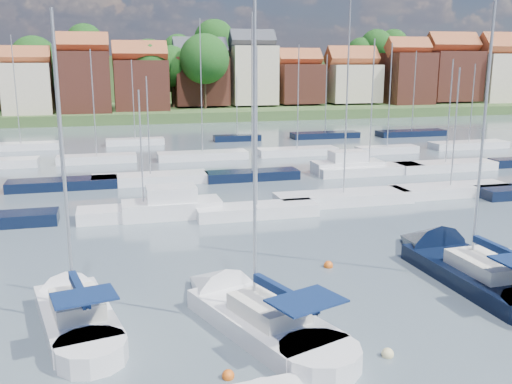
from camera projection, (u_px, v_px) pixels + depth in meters
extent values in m
plane|color=#4C5A67|center=(201.00, 165.00, 61.19)|extent=(260.00, 260.00, 0.00)
cube|color=silver|center=(77.00, 321.00, 24.04)|extent=(3.99, 6.95, 1.20)
cone|color=silver|center=(63.00, 287.00, 27.60)|extent=(3.31, 3.66, 2.72)
cylinder|color=silver|center=(91.00, 356.00, 21.19)|extent=(3.22, 3.22, 1.20)
cube|color=silver|center=(77.00, 304.00, 23.43)|extent=(2.42, 3.05, 0.70)
cylinder|color=#B2B2B7|center=(63.00, 164.00, 22.94)|extent=(0.14, 0.14, 12.09)
cylinder|color=#B2B2B7|center=(79.00, 293.00, 22.44)|extent=(0.84, 3.57, 0.10)
cube|color=#0E1E46|center=(79.00, 289.00, 22.41)|extent=(1.00, 3.43, 0.35)
cube|color=#0E1E46|center=(84.00, 296.00, 21.35)|extent=(2.60, 2.07, 0.08)
cube|color=silver|center=(262.00, 324.00, 23.75)|extent=(5.41, 8.01, 1.20)
cone|color=silver|center=(207.00, 288.00, 27.48)|extent=(4.12, 4.43, 3.09)
cylinder|color=silver|center=(320.00, 362.00, 20.77)|extent=(3.95, 3.95, 1.20)
cube|color=silver|center=(269.00, 307.00, 23.12)|extent=(3.08, 3.63, 0.70)
cylinder|color=#B2B2B7|center=(255.00, 145.00, 22.49)|extent=(0.14, 0.14, 13.71)
cylinder|color=#B2B2B7|center=(284.00, 296.00, 22.10)|extent=(1.49, 3.90, 0.10)
cube|color=#0E1E46|center=(285.00, 293.00, 22.07)|extent=(1.61, 3.78, 0.35)
cube|color=#0E1E46|center=(306.00, 301.00, 20.96)|extent=(3.09, 2.63, 0.08)
cube|color=black|center=(478.00, 278.00, 28.76)|extent=(3.97, 8.85, 1.20)
cone|color=black|center=(419.00, 245.00, 33.85)|extent=(3.79, 4.38, 3.63)
cube|color=silver|center=(488.00, 264.00, 27.99)|extent=(2.68, 3.73, 0.70)
cylinder|color=#B2B2B7|center=(486.00, 100.00, 27.34)|extent=(0.14, 0.14, 16.51)
cylinder|color=#B2B2B7|center=(507.00, 256.00, 26.66)|extent=(0.29, 4.84, 0.10)
cube|color=#0E1E46|center=(507.00, 253.00, 26.63)|extent=(0.48, 4.61, 0.35)
sphere|color=#D85914|center=(228.00, 378.00, 20.16)|extent=(0.45, 0.45, 0.45)
sphere|color=beige|center=(387.00, 356.00, 21.65)|extent=(0.47, 0.47, 0.47)
sphere|color=#D85914|center=(328.00, 267.00, 30.99)|extent=(0.51, 0.51, 0.51)
sphere|color=beige|center=(508.00, 254.00, 33.09)|extent=(0.51, 0.51, 0.51)
cube|color=silver|center=(144.00, 213.00, 40.66)|extent=(9.22, 2.58, 1.00)
cylinder|color=#B2B2B7|center=(141.00, 149.00, 39.63)|extent=(0.12, 0.12, 8.18)
cube|color=silver|center=(257.00, 211.00, 41.08)|extent=(8.78, 2.46, 1.00)
cylinder|color=#B2B2B7|center=(257.00, 128.00, 39.73)|extent=(0.12, 0.12, 11.06)
cube|color=silver|center=(343.00, 199.00, 44.87)|extent=(10.79, 3.02, 1.00)
cylinder|color=#B2B2B7|center=(347.00, 97.00, 43.09)|extent=(0.12, 0.12, 14.87)
cube|color=silver|center=(450.00, 191.00, 47.59)|extent=(10.13, 2.84, 1.00)
cylinder|color=#B2B2B7|center=(455.00, 128.00, 46.39)|extent=(0.12, 0.12, 9.59)
cube|color=silver|center=(172.00, 210.00, 40.91)|extent=(7.00, 2.60, 1.40)
cube|color=silver|center=(171.00, 195.00, 40.67)|extent=(3.50, 2.20, 1.30)
cube|color=black|center=(63.00, 185.00, 49.92)|extent=(9.30, 2.60, 1.00)
cylinder|color=#B2B2B7|center=(57.00, 113.00, 48.52)|extent=(0.12, 0.12, 11.48)
cube|color=silver|center=(151.00, 179.00, 52.13)|extent=(10.40, 2.91, 1.00)
cylinder|color=#B2B2B7|center=(148.00, 126.00, 51.03)|extent=(0.12, 0.12, 8.77)
cube|color=black|center=(252.00, 176.00, 53.73)|extent=(8.80, 2.46, 1.00)
cylinder|color=#B2B2B7|center=(252.00, 94.00, 52.01)|extent=(0.12, 0.12, 14.33)
cube|color=silver|center=(369.00, 170.00, 56.52)|extent=(10.73, 3.00, 1.00)
cylinder|color=#B2B2B7|center=(372.00, 103.00, 55.04)|extent=(0.12, 0.12, 12.14)
cube|color=silver|center=(445.00, 167.00, 58.39)|extent=(10.48, 2.93, 1.00)
cylinder|color=#B2B2B7|center=(449.00, 111.00, 57.12)|extent=(0.12, 0.12, 10.28)
cube|color=silver|center=(347.00, 168.00, 56.81)|extent=(7.00, 2.60, 1.40)
cube|color=silver|center=(348.00, 157.00, 56.56)|extent=(3.50, 2.20, 1.30)
cube|color=silver|center=(97.00, 159.00, 62.72)|extent=(8.49, 2.38, 1.00)
cylinder|color=#B2B2B7|center=(93.00, 103.00, 61.34)|extent=(0.12, 0.12, 11.31)
cube|color=silver|center=(203.00, 156.00, 64.87)|extent=(10.16, 2.85, 1.00)
cylinder|color=#B2B2B7|center=(201.00, 87.00, 63.11)|extent=(0.12, 0.12, 14.59)
cube|color=silver|center=(297.00, 152.00, 67.75)|extent=(9.53, 2.67, 1.00)
cylinder|color=#B2B2B7|center=(298.00, 97.00, 66.29)|extent=(0.12, 0.12, 11.91)
cube|color=silver|center=(387.00, 150.00, 69.11)|extent=(7.62, 2.13, 1.00)
cylinder|color=#B2B2B7|center=(390.00, 96.00, 67.63)|extent=(0.12, 0.12, 12.13)
cube|color=silver|center=(469.00, 145.00, 73.07)|extent=(10.17, 2.85, 1.00)
cylinder|color=#B2B2B7|center=(472.00, 103.00, 71.86)|extent=(0.12, 0.12, 9.73)
cube|color=silver|center=(21.00, 147.00, 71.80)|extent=(9.24, 2.59, 1.00)
cylinder|color=#B2B2B7|center=(16.00, 90.00, 70.20)|extent=(0.12, 0.12, 13.17)
cube|color=silver|center=(135.00, 142.00, 75.95)|extent=(7.57, 2.12, 1.00)
cylinder|color=#B2B2B7|center=(133.00, 100.00, 74.69)|extent=(0.12, 0.12, 10.24)
cube|color=black|center=(237.00, 139.00, 79.51)|extent=(6.58, 1.84, 1.00)
cylinder|color=#B2B2B7|center=(237.00, 106.00, 78.50)|extent=(0.12, 0.12, 8.01)
cube|color=black|center=(325.00, 136.00, 82.63)|extent=(9.92, 2.78, 1.00)
cylinder|color=#B2B2B7|center=(326.00, 94.00, 81.28)|extent=(0.12, 0.12, 10.92)
cube|color=black|center=(411.00, 134.00, 84.90)|extent=(10.55, 2.95, 1.00)
cylinder|color=#B2B2B7|center=(414.00, 91.00, 83.49)|extent=(0.12, 0.12, 11.51)
cube|color=#3C5B2D|center=(149.00, 107.00, 133.76)|extent=(200.00, 70.00, 3.00)
cube|color=#3C5B2D|center=(142.00, 83.00, 156.29)|extent=(200.00, 60.00, 14.00)
cube|color=beige|center=(29.00, 89.00, 100.51)|extent=(8.09, 8.80, 8.96)
cube|color=#994E2C|center=(26.00, 57.00, 99.28)|extent=(8.25, 4.00, 4.00)
cube|color=brown|center=(84.00, 82.00, 103.45)|extent=(9.36, 10.17, 10.97)
cube|color=#994E2C|center=(81.00, 45.00, 101.96)|extent=(9.54, 4.63, 4.63)
cube|color=brown|center=(141.00, 86.00, 107.75)|extent=(9.90, 8.56, 9.42)
cube|color=#994E2C|center=(140.00, 54.00, 106.42)|extent=(10.10, 4.90, 4.90)
cube|color=brown|center=(200.00, 81.00, 115.28)|extent=(10.59, 8.93, 9.49)
cube|color=#383A42|center=(200.00, 50.00, 113.92)|extent=(10.80, 5.24, 5.24)
cube|color=beige|center=(252.00, 75.00, 116.82)|extent=(9.01, 8.61, 11.65)
cube|color=#383A42|center=(252.00, 40.00, 115.26)|extent=(9.19, 4.46, 4.46)
cube|color=brown|center=(299.00, 84.00, 120.91)|extent=(9.10, 9.34, 8.00)
cube|color=#994E2C|center=(299.00, 59.00, 119.76)|extent=(9.28, 4.50, 4.50)
cube|color=beige|center=(351.00, 83.00, 123.41)|extent=(10.86, 9.59, 7.88)
cube|color=#994E2C|center=(352.00, 58.00, 122.22)|extent=(11.07, 5.37, 5.37)
cube|color=brown|center=(406.00, 79.00, 123.55)|extent=(9.18, 9.96, 10.97)
cube|color=#994E2C|center=(408.00, 47.00, 122.06)|extent=(9.36, 4.54, 4.54)
cube|color=brown|center=(450.00, 76.00, 127.44)|extent=(11.39, 9.67, 10.76)
cube|color=#994E2C|center=(452.00, 45.00, 125.91)|extent=(11.62, 5.64, 5.64)
cube|color=beige|center=(504.00, 78.00, 128.93)|extent=(12.95, 8.52, 10.80)
cube|color=#994E2C|center=(507.00, 47.00, 127.35)|extent=(13.21, 6.41, 6.41)
cylinder|color=#382619|center=(375.00, 70.00, 144.33)|extent=(0.50, 0.50, 4.47)
sphere|color=#1D561A|center=(376.00, 46.00, 142.96)|extent=(8.18, 8.18, 8.18)
cylinder|color=#382619|center=(173.00, 97.00, 113.93)|extent=(0.50, 0.50, 4.46)
sphere|color=#1D561A|center=(172.00, 66.00, 112.57)|extent=(8.15, 8.15, 8.15)
cylinder|color=#382619|center=(215.00, 71.00, 132.47)|extent=(0.50, 0.50, 5.15)
sphere|color=#1D561A|center=(214.00, 40.00, 130.90)|extent=(9.41, 9.41, 9.41)
cylinder|color=#382619|center=(87.00, 71.00, 127.93)|extent=(0.50, 0.50, 4.56)
sphere|color=#1D561A|center=(85.00, 43.00, 126.54)|extent=(8.34, 8.34, 8.34)
cylinder|color=#382619|center=(37.00, 95.00, 116.15)|extent=(0.50, 0.50, 5.15)
sphere|color=#1D561A|center=(34.00, 60.00, 114.57)|extent=(9.42, 9.42, 9.42)
cylinder|color=#382619|center=(216.00, 96.00, 124.80)|extent=(0.50, 0.50, 3.77)
sphere|color=#1D561A|center=(216.00, 72.00, 123.65)|extent=(6.89, 6.89, 6.89)
cylinder|color=#382619|center=(205.00, 96.00, 110.50)|extent=(0.50, 0.50, 5.21)
sphere|color=#1D561A|center=(204.00, 59.00, 108.91)|extent=(9.53, 9.53, 9.53)
cylinder|color=#382619|center=(420.00, 95.00, 133.70)|extent=(0.50, 0.50, 2.97)
sphere|color=#1D561A|center=(422.00, 77.00, 132.80)|extent=(5.44, 5.44, 5.44)
cylinder|color=#382619|center=(151.00, 97.00, 110.71)|extent=(0.50, 0.50, 4.84)
sphere|color=#1D561A|center=(149.00, 63.00, 109.23)|extent=(8.85, 8.85, 8.85)
cylinder|color=#382619|center=(360.00, 72.00, 143.61)|extent=(0.50, 0.50, 3.72)
sphere|color=#1D561A|center=(361.00, 51.00, 142.47)|extent=(6.80, 6.80, 6.80)
cylinder|color=#382619|center=(406.00, 95.00, 124.59)|extent=(0.50, 0.50, 4.05)
sphere|color=#1D561A|center=(408.00, 69.00, 123.36)|extent=(7.40, 7.40, 7.40)
cylinder|color=#382619|center=(179.00, 74.00, 130.21)|extent=(0.50, 0.50, 3.93)
sphere|color=#1D561A|center=(178.00, 50.00, 129.01)|extent=(7.19, 7.19, 7.19)
cylinder|color=#382619|center=(296.00, 95.00, 124.62)|extent=(0.50, 0.50, 3.82)
sphere|color=#1D561A|center=(296.00, 71.00, 123.46)|extent=(6.99, 6.99, 6.99)
cylinder|color=#382619|center=(63.00, 102.00, 106.31)|extent=(0.50, 0.50, 3.48)
sphere|color=#1D561A|center=(61.00, 77.00, 105.24)|extent=(6.37, 6.37, 6.37)
cylinder|color=#382619|center=(401.00, 95.00, 133.75)|extent=(0.50, 0.50, 2.99)
sphere|color=#1D561A|center=(402.00, 77.00, 132.84)|extent=(5.46, 5.46, 5.46)
cylinder|color=#382619|center=(173.00, 99.00, 117.04)|extent=(0.50, 0.50, 3.25)
sphere|color=#1D561A|center=(172.00, 77.00, 116.05)|extent=(5.94, 5.94, 5.94)
cylinder|color=#382619|center=(139.00, 100.00, 117.05)|extent=(0.50, 0.50, 2.98)
sphere|color=#1D561A|center=(138.00, 80.00, 116.13)|extent=(5.46, 5.46, 5.46)
cylinder|color=#382619|center=(392.00, 67.00, 151.94)|extent=(0.50, 0.50, 4.29)
sphere|color=#1D561A|center=(393.00, 44.00, 150.63)|extent=(7.84, 7.84, 7.84)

